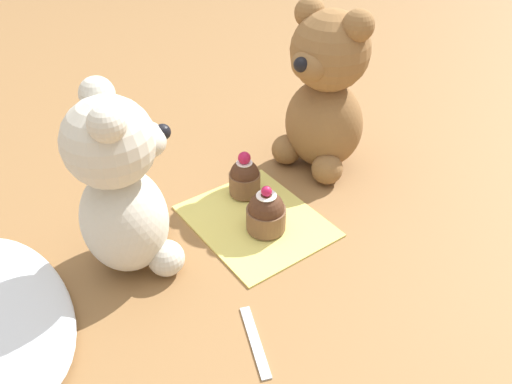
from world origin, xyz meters
name	(u,v)px	position (x,y,z in m)	size (l,w,h in m)	color
ground_plane	(256,222)	(0.00, 0.00, 0.00)	(4.00, 4.00, 0.00)	olive
knitted_placemat	(256,220)	(0.00, 0.00, 0.00)	(0.21, 0.17, 0.01)	#E0D166
tulle_cloth	(0,311)	(0.03, 0.36, 0.01)	(0.30, 0.16, 0.03)	silver
teddy_bear_cream	(122,189)	(0.03, 0.18, 0.12)	(0.15, 0.14, 0.25)	beige
teddy_bear_tan	(325,94)	(0.06, -0.18, 0.13)	(0.15, 0.15, 0.27)	olive
cupcake_near_cream_bear	(264,214)	(-0.02, 0.00, 0.03)	(0.06, 0.06, 0.07)	brown
cupcake_near_tan_bear	(245,177)	(0.06, -0.02, 0.03)	(0.05, 0.05, 0.07)	brown
teaspoon	(255,341)	(-0.17, 0.13, 0.00)	(0.10, 0.01, 0.01)	silver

